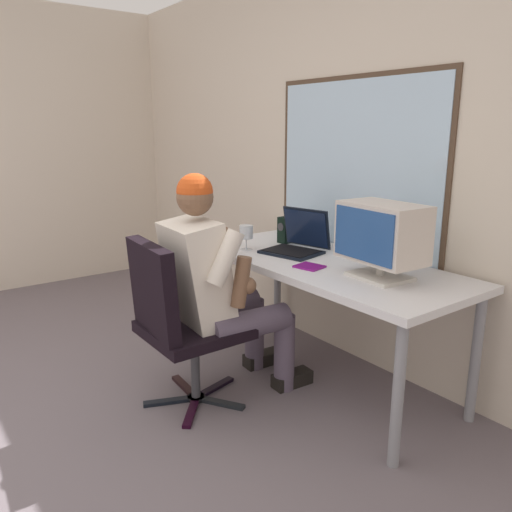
# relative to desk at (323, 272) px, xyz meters

# --- Properties ---
(wall_rear) EXTENTS (5.59, 0.08, 2.56)m
(wall_rear) POSITION_rel_desk_xyz_m (-0.27, 0.43, 0.61)
(wall_rear) COLOR beige
(wall_rear) RESTS_ON ground
(desk) EXTENTS (1.72, 0.74, 0.74)m
(desk) POSITION_rel_desk_xyz_m (0.00, 0.00, 0.00)
(desk) COLOR gray
(desk) RESTS_ON ground
(office_chair) EXTENTS (0.55, 0.57, 0.92)m
(office_chair) POSITION_rel_desk_xyz_m (-0.23, -0.84, -0.15)
(office_chair) COLOR black
(office_chair) RESTS_ON ground
(person_seated) EXTENTS (0.54, 0.81, 1.25)m
(person_seated) POSITION_rel_desk_xyz_m (-0.22, -0.57, -0.02)
(person_seated) COLOR #55495B
(person_seated) RESTS_ON ground
(crt_monitor) EXTENTS (0.44, 0.29, 0.38)m
(crt_monitor) POSITION_rel_desk_xyz_m (0.41, -0.01, 0.30)
(crt_monitor) COLOR beige
(crt_monitor) RESTS_ON desk
(laptop) EXTENTS (0.39, 0.38, 0.26)m
(laptop) POSITION_rel_desk_xyz_m (-0.26, 0.03, 0.13)
(laptop) COLOR black
(laptop) RESTS_ON desk
(wine_glass) EXTENTS (0.08, 0.08, 0.16)m
(wine_glass) POSITION_rel_desk_xyz_m (-0.49, -0.20, 0.17)
(wine_glass) COLOR silver
(wine_glass) RESTS_ON desk
(desk_speaker) EXTENTS (0.08, 0.10, 0.17)m
(desk_speaker) POSITION_rel_desk_xyz_m (-0.50, 0.13, 0.15)
(desk_speaker) COLOR black
(desk_speaker) RESTS_ON desk
(cd_case) EXTENTS (0.17, 0.15, 0.01)m
(cd_case) POSITION_rel_desk_xyz_m (0.05, -0.16, 0.07)
(cd_case) COLOR #7F157C
(cd_case) RESTS_ON desk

